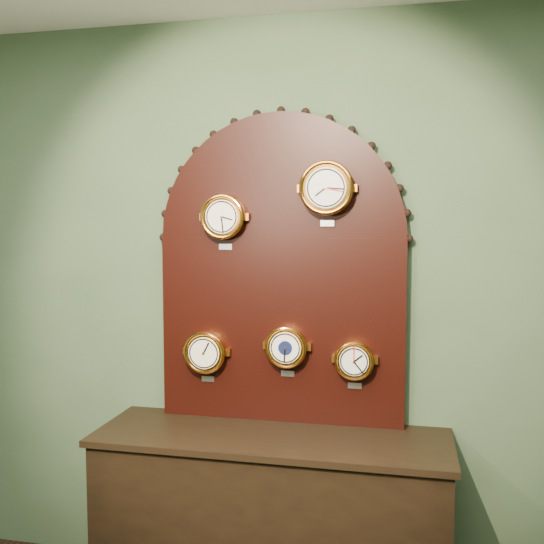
% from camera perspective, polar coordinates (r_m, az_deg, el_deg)
% --- Properties ---
extents(wall_back, '(4.00, 0.00, 4.00)m').
position_cam_1_polar(wall_back, '(3.06, 1.00, -2.99)').
color(wall_back, '#40583C').
rests_on(wall_back, ground).
extents(shop_counter, '(1.60, 0.50, 0.80)m').
position_cam_1_polar(shop_counter, '(3.11, -0.09, -22.27)').
color(shop_counter, black).
rests_on(shop_counter, ground_plane).
extents(display_board, '(1.26, 0.06, 1.53)m').
position_cam_1_polar(display_board, '(2.99, 0.82, 1.18)').
color(display_board, black).
rests_on(display_board, shop_counter).
extents(roman_clock, '(0.22, 0.08, 0.27)m').
position_cam_1_polar(roman_clock, '(2.99, -4.51, 5.10)').
color(roman_clock, orange).
rests_on(roman_clock, display_board).
extents(arabic_clock, '(0.25, 0.08, 0.30)m').
position_cam_1_polar(arabic_clock, '(2.89, 5.08, 7.72)').
color(arabic_clock, orange).
rests_on(arabic_clock, display_board).
extents(hygrometer, '(0.21, 0.08, 0.26)m').
position_cam_1_polar(hygrometer, '(3.08, -6.14, -7.36)').
color(hygrometer, orange).
rests_on(hygrometer, display_board).
extents(barometer, '(0.20, 0.08, 0.26)m').
position_cam_1_polar(barometer, '(2.97, 1.35, -6.91)').
color(barometer, orange).
rests_on(barometer, display_board).
extents(tide_clock, '(0.18, 0.08, 0.24)m').
position_cam_1_polar(tide_clock, '(2.94, 7.63, -8.07)').
color(tide_clock, orange).
rests_on(tide_clock, display_board).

